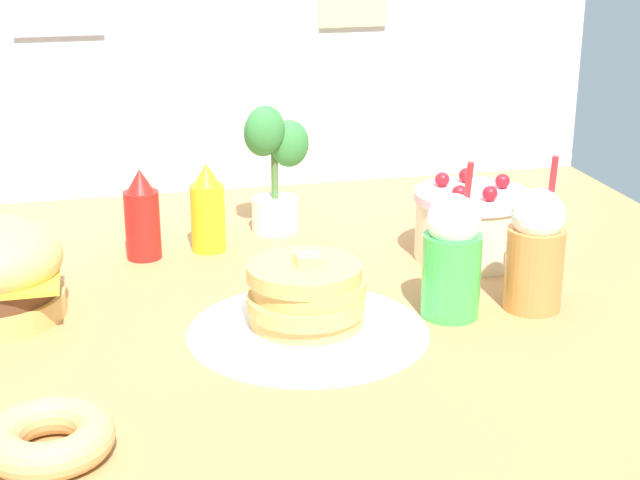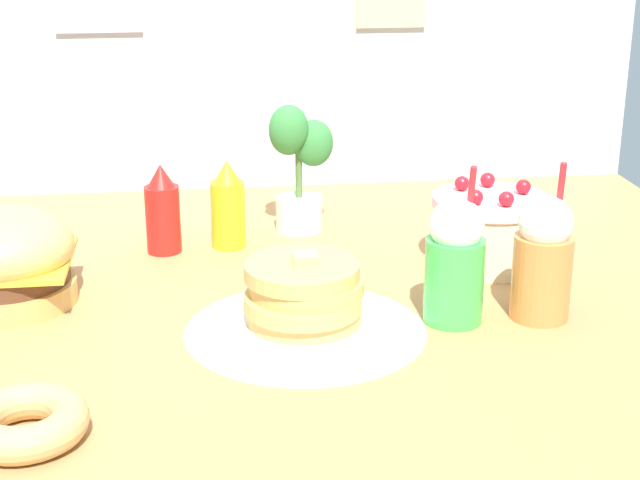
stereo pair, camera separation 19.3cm
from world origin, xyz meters
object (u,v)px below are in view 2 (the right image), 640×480
at_px(cream_soda_cup, 455,261).
at_px(pancake_stack, 304,302).
at_px(layer_cake, 489,229).
at_px(potted_plant, 298,163).
at_px(ketchup_bottle, 163,212).
at_px(donut_pink_glaze, 24,421).
at_px(mustard_bottle, 228,207).
at_px(burger, 5,259).
at_px(orange_float_cup, 543,258).

bearing_deg(cream_soda_cup, pancake_stack, -177.49).
distance_m(layer_cake, potted_plant, 0.52).
bearing_deg(ketchup_bottle, potted_plant, 19.76).
bearing_deg(donut_pink_glaze, pancake_stack, 35.72).
bearing_deg(mustard_bottle, ketchup_bottle, -173.41).
height_order(ketchup_bottle, cream_soda_cup, cream_soda_cup).
bearing_deg(potted_plant, mustard_bottle, -150.37).
distance_m(mustard_bottle, donut_pink_glaze, 0.95).
bearing_deg(pancake_stack, mustard_bottle, 103.86).
bearing_deg(ketchup_bottle, donut_pink_glaze, -103.28).
height_order(pancake_stack, potted_plant, potted_plant).
bearing_deg(donut_pink_glaze, cream_soda_cup, 24.66).
xyz_separation_m(donut_pink_glaze, potted_plant, (0.54, 0.98, 0.15)).
relative_size(burger, cream_soda_cup, 0.88).
height_order(burger, ketchup_bottle, ketchup_bottle).
bearing_deg(orange_float_cup, pancake_stack, -179.01).
bearing_deg(burger, ketchup_bottle, 41.06).
distance_m(ketchup_bottle, cream_soda_cup, 0.77).
relative_size(orange_float_cup, donut_pink_glaze, 1.61).
height_order(pancake_stack, ketchup_bottle, ketchup_bottle).
bearing_deg(burger, cream_soda_cup, -12.93).
distance_m(pancake_stack, ketchup_bottle, 0.58).
distance_m(burger, mustard_bottle, 0.57).
distance_m(ketchup_bottle, mustard_bottle, 0.16).
bearing_deg(orange_float_cup, cream_soda_cup, 178.42).
height_order(layer_cake, donut_pink_glaze, layer_cake).
bearing_deg(potted_plant, layer_cake, -35.87).
bearing_deg(burger, orange_float_cup, -11.10).
xyz_separation_m(burger, cream_soda_cup, (0.92, -0.21, 0.03)).
height_order(orange_float_cup, potted_plant, potted_plant).
bearing_deg(donut_pink_glaze, orange_float_cup, 20.24).
distance_m(burger, orange_float_cup, 1.12).
bearing_deg(mustard_bottle, orange_float_cup, -39.82).
height_order(burger, cream_soda_cup, cream_soda_cup).
xyz_separation_m(ketchup_bottle, potted_plant, (0.34, 0.12, 0.08)).
bearing_deg(potted_plant, donut_pink_glaze, -119.06).
relative_size(pancake_stack, donut_pink_glaze, 1.83).
height_order(pancake_stack, donut_pink_glaze, pancake_stack).
relative_size(pancake_stack, ketchup_bottle, 1.70).
bearing_deg(pancake_stack, orange_float_cup, 0.99).
bearing_deg(potted_plant, burger, -148.72).
relative_size(burger, mustard_bottle, 1.33).
height_order(layer_cake, potted_plant, potted_plant).
distance_m(cream_soda_cup, potted_plant, 0.66).
bearing_deg(donut_pink_glaze, layer_cake, 35.10).
relative_size(mustard_bottle, orange_float_cup, 0.67).
height_order(burger, pancake_stack, burger).
distance_m(burger, donut_pink_glaze, 0.59).
height_order(burger, orange_float_cup, orange_float_cup).
bearing_deg(orange_float_cup, burger, 168.90).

